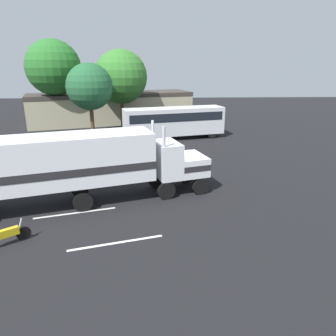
# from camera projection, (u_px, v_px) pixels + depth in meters

# --- Properties ---
(ground_plane) EXTENTS (120.00, 120.00, 0.00)m
(ground_plane) POSITION_uv_depth(u_px,v_px,m) (175.00, 188.00, 20.93)
(ground_plane) COLOR black
(lane_stripe_near) EXTENTS (4.29, 1.31, 0.01)m
(lane_stripe_near) POSITION_uv_depth(u_px,v_px,m) (75.00, 213.00, 17.37)
(lane_stripe_near) COLOR silver
(lane_stripe_near) RESTS_ON ground_plane
(lane_stripe_mid) EXTENTS (4.29, 1.28, 0.01)m
(lane_stripe_mid) POSITION_uv_depth(u_px,v_px,m) (116.00, 243.00, 14.46)
(lane_stripe_mid) COLOR silver
(lane_stripe_mid) RESTS_ON ground_plane
(semi_truck) EXTENTS (14.25, 6.63, 4.50)m
(semi_truck) POSITION_uv_depth(u_px,v_px,m) (80.00, 162.00, 17.88)
(semi_truck) COLOR white
(semi_truck) RESTS_ON ground_plane
(person_bystander) EXTENTS (0.34, 0.46, 1.63)m
(person_bystander) POSITION_uv_depth(u_px,v_px,m) (62.00, 175.00, 20.80)
(person_bystander) COLOR #2D3347
(person_bystander) RESTS_ON ground_plane
(parked_bus) EXTENTS (11.29, 5.22, 3.40)m
(parked_bus) POSITION_uv_depth(u_px,v_px,m) (174.00, 120.00, 34.28)
(parked_bus) COLOR silver
(parked_bus) RESTS_ON ground_plane
(parked_car) EXTENTS (4.72, 3.74, 1.57)m
(parked_car) POSITION_uv_depth(u_px,v_px,m) (58.00, 147.00, 27.96)
(parked_car) COLOR #234C8C
(parked_car) RESTS_ON ground_plane
(motorcycle) EXTENTS (1.75, 1.34, 1.12)m
(motorcycle) POSITION_uv_depth(u_px,v_px,m) (7.00, 236.00, 14.17)
(motorcycle) COLOR black
(motorcycle) RESTS_ON ground_plane
(tree_left) EXTENTS (5.10, 5.10, 8.10)m
(tree_left) POSITION_uv_depth(u_px,v_px,m) (90.00, 87.00, 34.35)
(tree_left) COLOR brown
(tree_left) RESTS_ON ground_plane
(tree_center) EXTENTS (6.75, 6.75, 10.88)m
(tree_center) POSITION_uv_depth(u_px,v_px,m) (53.00, 68.00, 38.45)
(tree_center) COLOR brown
(tree_center) RESTS_ON ground_plane
(tree_right) EXTENTS (6.71, 6.71, 9.73)m
(tree_right) POSITION_uv_depth(u_px,v_px,m) (121.00, 77.00, 39.50)
(tree_right) COLOR brown
(tree_right) RESTS_ON ground_plane
(building_backdrop) EXTENTS (23.08, 12.39, 4.14)m
(building_backdrop) POSITION_uv_depth(u_px,v_px,m) (112.00, 106.00, 44.05)
(building_backdrop) COLOR #B7AD8C
(building_backdrop) RESTS_ON ground_plane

